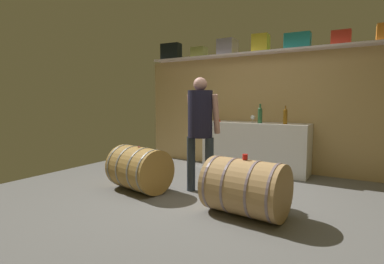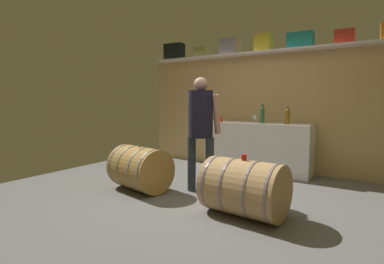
% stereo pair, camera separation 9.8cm
% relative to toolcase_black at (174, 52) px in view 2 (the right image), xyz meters
% --- Properties ---
extents(ground_plane, '(6.18, 7.60, 0.02)m').
position_rel_toolcase_black_xyz_m(ground_plane, '(1.97, -1.50, -2.33)').
color(ground_plane, slate).
extents(back_wall_panel, '(4.98, 0.10, 2.12)m').
position_rel_toolcase_black_xyz_m(back_wall_panel, '(1.97, 0.15, -1.26)').
color(back_wall_panel, tan).
rests_on(back_wall_panel, ground).
extents(high_shelf_board, '(4.58, 0.40, 0.03)m').
position_rel_toolcase_black_xyz_m(high_shelf_board, '(1.97, 0.00, -0.18)').
color(high_shelf_board, silver).
rests_on(high_shelf_board, back_wall_panel).
extents(toolcase_black, '(0.43, 0.24, 0.34)m').
position_rel_toolcase_black_xyz_m(toolcase_black, '(0.00, 0.00, 0.00)').
color(toolcase_black, black).
rests_on(toolcase_black, high_shelf_board).
extents(toolcase_olive, '(0.30, 0.23, 0.20)m').
position_rel_toolcase_black_xyz_m(toolcase_olive, '(0.69, 0.00, -0.07)').
color(toolcase_olive, olive).
rests_on(toolcase_olive, high_shelf_board).
extents(toolcase_grey, '(0.33, 0.30, 0.29)m').
position_rel_toolcase_black_xyz_m(toolcase_grey, '(1.31, 0.00, -0.02)').
color(toolcase_grey, gray).
rests_on(toolcase_grey, high_shelf_board).
extents(toolcase_yellow, '(0.30, 0.28, 0.31)m').
position_rel_toolcase_black_xyz_m(toolcase_yellow, '(1.96, 0.00, -0.01)').
color(toolcase_yellow, yellow).
rests_on(toolcase_yellow, high_shelf_board).
extents(toolcase_teal, '(0.43, 0.24, 0.26)m').
position_rel_toolcase_black_xyz_m(toolcase_teal, '(2.60, 0.00, -0.04)').
color(toolcase_teal, teal).
rests_on(toolcase_teal, high_shelf_board).
extents(toolcase_red, '(0.29, 0.21, 0.22)m').
position_rel_toolcase_black_xyz_m(toolcase_red, '(3.26, 0.00, -0.06)').
color(toolcase_red, red).
rests_on(toolcase_red, high_shelf_board).
extents(work_cabinet, '(1.88, 0.52, 0.89)m').
position_rel_toolcase_black_xyz_m(work_cabinet, '(1.95, -0.17, -1.87)').
color(work_cabinet, white).
rests_on(work_cabinet, ground).
extents(wine_bottle_amber, '(0.07, 0.07, 0.31)m').
position_rel_toolcase_black_xyz_m(wine_bottle_amber, '(2.51, -0.31, -1.29)').
color(wine_bottle_amber, brown).
rests_on(wine_bottle_amber, work_cabinet).
extents(wine_bottle_green, '(0.08, 0.08, 0.33)m').
position_rel_toolcase_black_xyz_m(wine_bottle_green, '(2.08, -0.31, -1.28)').
color(wine_bottle_green, '#2A5A35').
rests_on(wine_bottle_green, work_cabinet).
extents(wine_glass, '(0.08, 0.08, 0.14)m').
position_rel_toolcase_black_xyz_m(wine_glass, '(1.93, -0.24, -1.34)').
color(wine_glass, white).
rests_on(wine_glass, work_cabinet).
extents(red_funnel, '(0.11, 0.11, 0.12)m').
position_rel_toolcase_black_xyz_m(red_funnel, '(1.29, -0.34, -1.37)').
color(red_funnel, red).
rests_on(red_funnel, work_cabinet).
extents(wine_barrel_near, '(0.92, 0.70, 0.64)m').
position_rel_toolcase_black_xyz_m(wine_barrel_near, '(2.58, -2.26, -2.00)').
color(wine_barrel_near, tan).
rests_on(wine_barrel_near, ground).
extents(wine_barrel_far, '(0.92, 0.77, 0.63)m').
position_rel_toolcase_black_xyz_m(wine_barrel_far, '(0.93, -2.15, -2.01)').
color(wine_barrel_far, '#A17838').
rests_on(wine_barrel_far, ground).
extents(tasting_cup, '(0.06, 0.06, 0.06)m').
position_rel_toolcase_black_xyz_m(tasting_cup, '(2.57, -2.26, -1.66)').
color(tasting_cup, red).
rests_on(tasting_cup, wine_barrel_near).
extents(winemaker_pouring, '(0.47, 0.36, 1.60)m').
position_rel_toolcase_black_xyz_m(winemaker_pouring, '(1.72, -1.77, -1.34)').
color(winemaker_pouring, '#28313C').
rests_on(winemaker_pouring, ground).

